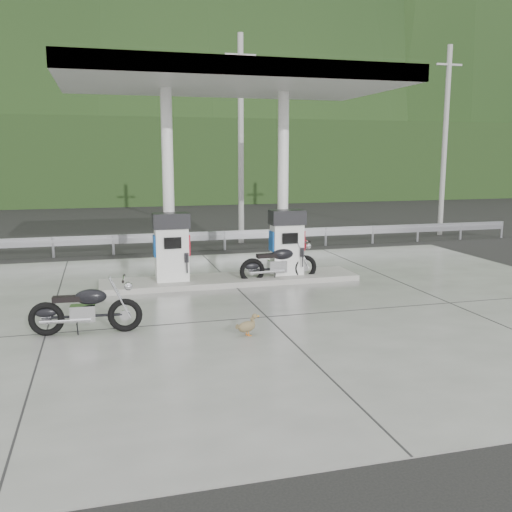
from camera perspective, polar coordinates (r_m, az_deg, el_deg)
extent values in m
plane|color=black|center=(13.29, -0.12, -5.04)|extent=(160.00, 160.00, 0.00)
cube|color=slate|center=(13.29, -0.12, -5.00)|extent=(18.00, 14.00, 0.02)
cube|color=gray|center=(15.62, -2.51, -2.39)|extent=(7.00, 1.40, 0.15)
cylinder|color=white|center=(15.41, -8.77, 7.00)|extent=(0.30, 0.30, 5.00)
cylinder|color=white|center=(16.08, 2.72, 7.23)|extent=(0.30, 0.30, 5.00)
cube|color=silver|center=(15.38, -2.66, 17.18)|extent=(8.50, 5.00, 0.40)
cube|color=black|center=(24.37, -7.17, 1.82)|extent=(60.00, 7.00, 0.01)
cylinder|color=gray|center=(22.54, -1.52, 11.42)|extent=(0.22, 0.22, 8.00)
cylinder|color=gray|center=(26.17, 18.36, 10.73)|extent=(0.22, 0.22, 8.00)
cube|color=black|center=(42.52, -10.84, 9.25)|extent=(80.00, 6.00, 6.00)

